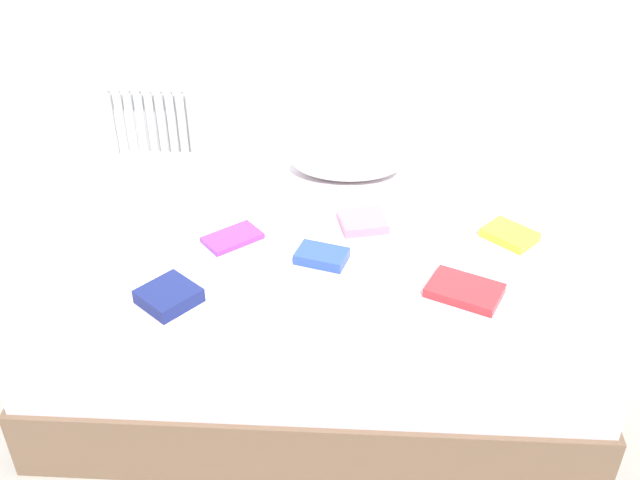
{
  "coord_description": "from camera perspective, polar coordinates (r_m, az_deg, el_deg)",
  "views": [
    {
      "loc": [
        0.13,
        -2.34,
        2.07
      ],
      "look_at": [
        0.0,
        0.05,
        0.48
      ],
      "focal_mm": 41.11,
      "sensor_mm": 36.0,
      "label": 1
    }
  ],
  "objects": [
    {
      "name": "textbook_blue",
      "position": [
        2.71,
        0.14,
        -1.26
      ],
      "size": [
        0.21,
        0.17,
        0.04
      ],
      "primitive_type": "cube",
      "rotation": [
        0.0,
        0.0,
        -0.28
      ],
      "color": "#2847B7",
      "rests_on": "bed"
    },
    {
      "name": "textbook_white",
      "position": [
        2.83,
        -13.71,
        -0.7
      ],
      "size": [
        0.26,
        0.18,
        0.04
      ],
      "primitive_type": "cube",
      "rotation": [
        0.0,
        0.0,
        0.26
      ],
      "color": "white",
      "rests_on": "bed"
    },
    {
      "name": "pillow",
      "position": [
        3.25,
        2.11,
        6.19
      ],
      "size": [
        0.49,
        0.27,
        0.15
      ],
      "primitive_type": "ellipsoid",
      "color": "white",
      "rests_on": "bed"
    },
    {
      "name": "radiator",
      "position": [
        4.07,
        -12.91,
        8.17
      ],
      "size": [
        0.49,
        0.04,
        0.56
      ],
      "color": "white",
      "rests_on": "ground"
    },
    {
      "name": "textbook_purple",
      "position": [
        2.85,
        -6.84,
        0.14
      ],
      "size": [
        0.25,
        0.24,
        0.02
      ],
      "primitive_type": "cube",
      "rotation": [
        0.0,
        0.0,
        0.7
      ],
      "color": "purple",
      "rests_on": "bed"
    },
    {
      "name": "textbook_red",
      "position": [
        2.6,
        11.2,
        -3.87
      ],
      "size": [
        0.29,
        0.26,
        0.03
      ],
      "primitive_type": "cube",
      "rotation": [
        0.0,
        0.0,
        -0.43
      ],
      "color": "red",
      "rests_on": "bed"
    },
    {
      "name": "ground_plane",
      "position": [
        3.13,
        -0.05,
        -7.85
      ],
      "size": [
        8.0,
        8.0,
        0.0
      ],
      "primitive_type": "plane",
      "color": "#9E998E"
    },
    {
      "name": "textbook_pink",
      "position": [
        2.92,
        3.35,
        1.44
      ],
      "size": [
        0.21,
        0.2,
        0.04
      ],
      "primitive_type": "cube",
      "rotation": [
        0.0,
        0.0,
        0.24
      ],
      "color": "pink",
      "rests_on": "bed"
    },
    {
      "name": "bed",
      "position": [
        2.97,
        -0.05,
        -4.28
      ],
      "size": [
        2.0,
        1.5,
        0.5
      ],
      "color": "brown",
      "rests_on": "ground"
    },
    {
      "name": "textbook_yellow",
      "position": [
        2.93,
        14.55,
        0.39
      ],
      "size": [
        0.24,
        0.23,
        0.03
      ],
      "primitive_type": "cube",
      "rotation": [
        0.0,
        0.0,
        -0.73
      ],
      "color": "yellow",
      "rests_on": "bed"
    },
    {
      "name": "textbook_navy",
      "position": [
        2.56,
        -11.69,
        -4.29
      ],
      "size": [
        0.25,
        0.25,
        0.05
      ],
      "primitive_type": "cube",
      "rotation": [
        0.0,
        0.0,
        -0.7
      ],
      "color": "navy",
      "rests_on": "bed"
    }
  ]
}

